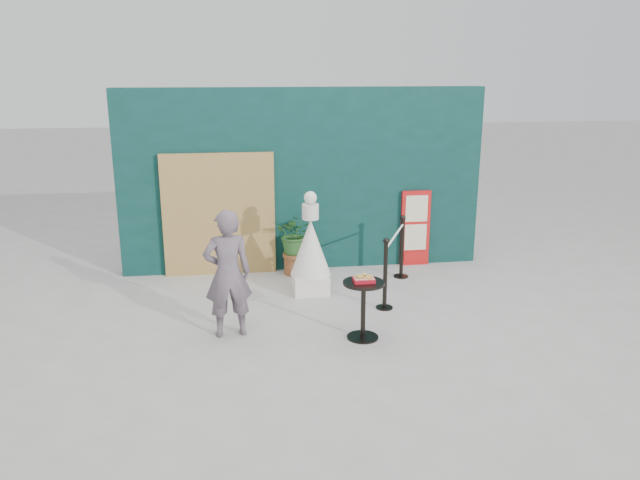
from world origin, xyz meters
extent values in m
plane|color=#ADAAA5|center=(0.00, 0.00, 0.00)|extent=(60.00, 60.00, 0.00)
cube|color=#0A2F2A|center=(0.00, 3.15, 1.50)|extent=(6.00, 0.30, 3.00)
cube|color=tan|center=(-1.40, 2.94, 1.00)|extent=(1.80, 0.08, 2.00)
imported|color=#675863|center=(-1.27, 0.45, 0.82)|extent=(0.65, 0.47, 1.64)
cube|color=red|center=(1.90, 2.96, 0.65)|extent=(0.50, 0.06, 1.30)
cube|color=beige|center=(1.90, 2.92, 1.00)|extent=(0.38, 0.02, 0.45)
cube|color=beige|center=(1.90, 2.92, 0.50)|extent=(0.38, 0.02, 0.45)
cube|color=red|center=(1.90, 2.92, 0.15)|extent=(0.38, 0.02, 0.18)
cube|color=white|center=(-0.05, 1.85, 0.14)|extent=(0.52, 0.52, 0.29)
cone|color=silver|center=(-0.05, 1.85, 0.71)|extent=(0.61, 0.61, 0.86)
cylinder|color=silver|center=(-0.05, 1.85, 1.26)|extent=(0.25, 0.25, 0.23)
sphere|color=white|center=(-0.05, 1.85, 1.47)|extent=(0.19, 0.19, 0.19)
cylinder|color=black|center=(0.39, 0.11, 0.01)|extent=(0.40, 0.40, 0.02)
cylinder|color=black|center=(0.39, 0.11, 0.36)|extent=(0.06, 0.06, 0.72)
cylinder|color=black|center=(0.39, 0.11, 0.73)|extent=(0.52, 0.52, 0.03)
cube|color=#B11221|center=(0.39, 0.11, 0.78)|extent=(0.26, 0.19, 0.05)
cube|color=red|center=(0.39, 0.11, 0.80)|extent=(0.24, 0.17, 0.00)
cube|color=gold|center=(0.35, 0.12, 0.82)|extent=(0.15, 0.14, 0.02)
cube|color=#E4A853|center=(0.44, 0.09, 0.82)|extent=(0.13, 0.13, 0.02)
cone|color=yellow|center=(0.41, 0.16, 0.83)|extent=(0.06, 0.06, 0.06)
cylinder|color=brown|center=(-0.19, 2.75, 0.15)|extent=(0.36, 0.36, 0.30)
cylinder|color=brown|center=(-0.19, 2.75, 0.33)|extent=(0.40, 0.40, 0.05)
imported|color=#275725|center=(-0.19, 2.75, 0.69)|extent=(0.60, 0.52, 0.67)
cylinder|color=black|center=(0.90, 1.05, 0.01)|extent=(0.24, 0.24, 0.02)
cylinder|color=black|center=(0.90, 1.05, 0.48)|extent=(0.06, 0.06, 0.96)
sphere|color=black|center=(0.90, 1.05, 0.99)|extent=(0.09, 0.09, 0.09)
cylinder|color=black|center=(1.50, 2.35, 0.01)|extent=(0.24, 0.24, 0.02)
cylinder|color=black|center=(1.50, 2.35, 0.48)|extent=(0.06, 0.06, 0.96)
sphere|color=black|center=(1.50, 2.35, 0.99)|extent=(0.09, 0.09, 0.09)
cylinder|color=white|center=(1.20, 1.70, 0.88)|extent=(0.63, 1.31, 0.03)
camera|label=1|loc=(-1.19, -7.01, 3.31)|focal=35.00mm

